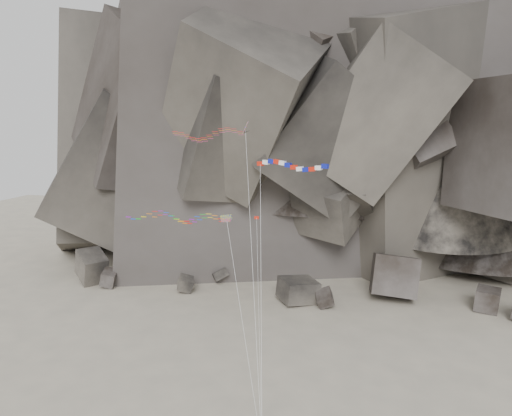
% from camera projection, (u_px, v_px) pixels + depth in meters
% --- Properties ---
extents(ground, '(260.00, 260.00, 0.00)m').
position_uv_depth(ground, '(229.00, 394.00, 58.33)').
color(ground, '#A69B86').
rests_on(ground, ground).
extents(headland, '(110.00, 70.00, 84.00)m').
position_uv_depth(headland, '(314.00, 75.00, 117.89)').
color(headland, '#554F46').
rests_on(headland, ground).
extents(boulder_field, '(84.81, 13.73, 8.92)m').
position_uv_depth(boulder_field, '(317.00, 284.00, 89.32)').
color(boulder_field, '#47423F').
rests_on(boulder_field, ground).
extents(delta_kite, '(14.82, 16.48, 30.17)m').
position_uv_depth(delta_kite, '(205.00, 134.00, 58.03)').
color(delta_kite, red).
rests_on(delta_kite, ground).
extents(banner_kite, '(8.29, 14.19, 25.91)m').
position_uv_depth(banner_kite, '(291.00, 167.00, 53.46)').
color(banner_kite, red).
rests_on(banner_kite, ground).
extents(parafoil_kite, '(19.25, 11.33, 19.96)m').
position_uv_depth(parafoil_kite, '(172.00, 216.00, 56.30)').
color(parafoil_kite, '#D2E30C').
rests_on(parafoil_kite, ground).
extents(pennant_kite, '(3.63, 11.49, 19.78)m').
position_uv_depth(pennant_kite, '(258.00, 272.00, 52.23)').
color(pennant_kite, red).
rests_on(pennant_kite, ground).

